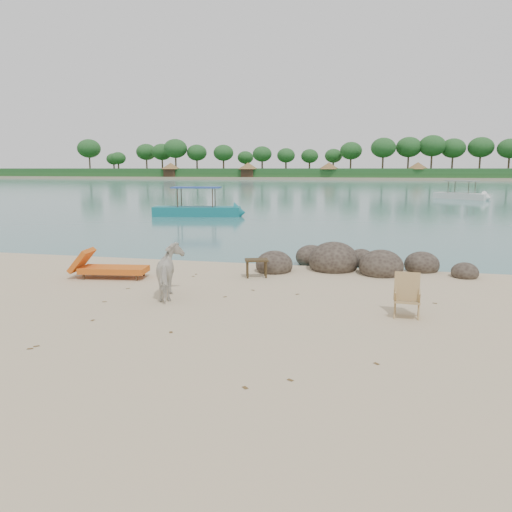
{
  "coord_description": "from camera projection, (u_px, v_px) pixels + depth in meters",
  "views": [
    {
      "loc": [
        1.96,
        -9.36,
        3.05
      ],
      "look_at": [
        -0.68,
        2.0,
        1.0
      ],
      "focal_mm": 35.0,
      "sensor_mm": 36.0,
      "label": 1
    }
  ],
  "objects": [
    {
      "name": "far_shore",
      "position": [
        367.0,
        177.0,
        173.03
      ],
      "size": [
        420.0,
        90.0,
        1.4
      ],
      "primitive_type": "cube",
      "color": "tan",
      "rests_on": "ground"
    },
    {
      "name": "lounge_chair",
      "position": [
        114.0,
        267.0,
        13.93
      ],
      "size": [
        2.39,
        1.11,
        0.69
      ],
      "primitive_type": null,
      "rotation": [
        0.0,
        0.0,
        0.14
      ],
      "color": "orange",
      "rests_on": "ground"
    },
    {
      "name": "boat_mid",
      "position": [
        462.0,
        184.0,
        50.86
      ],
      "size": [
        5.73,
        5.18,
        3.07
      ],
      "primitive_type": null,
      "rotation": [
        0.0,
        0.0,
        -0.71
      ],
      "color": "silver",
      "rests_on": "water"
    },
    {
      "name": "boulders",
      "position": [
        349.0,
        263.0,
        15.08
      ],
      "size": [
        6.33,
        2.96,
        1.13
      ],
      "rotation": [
        0.0,
        0.0,
        0.21
      ],
      "color": "#2E251F",
      "rests_on": "ground"
    },
    {
      "name": "deck_chair",
      "position": [
        407.0,
        298.0,
        10.21
      ],
      "size": [
        0.61,
        0.66,
        0.88
      ],
      "primitive_type": null,
      "rotation": [
        0.0,
        0.0,
        -0.07
      ],
      "color": "tan",
      "rests_on": "ground"
    },
    {
      "name": "far_scenery",
      "position": [
        366.0,
        168.0,
        140.53
      ],
      "size": [
        420.0,
        18.0,
        9.5
      ],
      "color": "#1E4C1E",
      "rests_on": "ground"
    },
    {
      "name": "water",
      "position": [
        362.0,
        185.0,
        96.28
      ],
      "size": [
        400.0,
        400.0,
        0.0
      ],
      "primitive_type": "plane",
      "color": "#376F6E",
      "rests_on": "ground"
    },
    {
      "name": "dead_leaves",
      "position": [
        214.0,
        314.0,
        10.59
      ],
      "size": [
        8.45,
        7.16,
        0.0
      ],
      "color": "brown",
      "rests_on": "ground"
    },
    {
      "name": "cow",
      "position": [
        171.0,
        272.0,
        11.8
      ],
      "size": [
        1.17,
        1.62,
        1.25
      ],
      "primitive_type": "imported",
      "rotation": [
        0.0,
        0.0,
        3.52
      ],
      "color": "beige",
      "rests_on": "ground"
    },
    {
      "name": "side_table",
      "position": [
        256.0,
        269.0,
        14.01
      ],
      "size": [
        0.73,
        0.59,
        0.51
      ],
      "primitive_type": null,
      "rotation": [
        0.0,
        0.0,
        0.31
      ],
      "color": "#2E2112",
      "rests_on": "ground"
    },
    {
      "name": "boat_near",
      "position": [
        196.0,
        192.0,
        32.61
      ],
      "size": [
        6.52,
        2.52,
        3.1
      ],
      "primitive_type": null,
      "rotation": [
        0.0,
        0.0,
        0.18
      ],
      "color": "#136C74",
      "rests_on": "water"
    }
  ]
}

